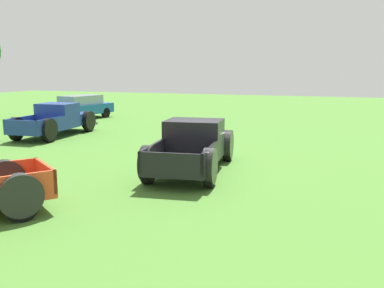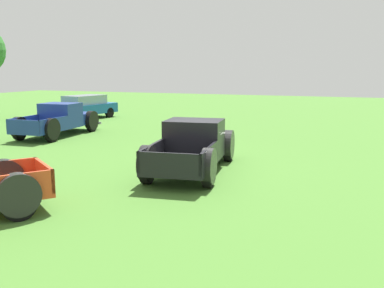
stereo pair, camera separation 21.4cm
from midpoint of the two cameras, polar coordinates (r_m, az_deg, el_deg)
The scene contains 4 objects.
ground_plane at distance 14.45m, azimuth 0.89°, elevation -3.29°, with size 80.00×80.00×0.00m, color #477A2D.
pickup_truck_foreground at distance 14.34m, azimuth 0.79°, elevation -0.20°, with size 5.57×2.68×1.64m.
pickup_truck_behind_right at distance 22.69m, azimuth -16.42°, elevation 3.07°, with size 5.29×2.29×1.59m.
sedan_distant_b at distance 29.45m, azimuth -13.79°, elevation 4.77°, with size 4.89×2.77×1.54m.
Camera 2 is at (-13.18, -4.92, 3.30)m, focal length 40.79 mm.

